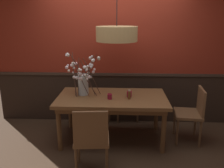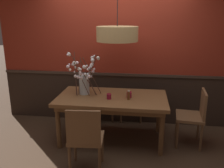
{
  "view_description": "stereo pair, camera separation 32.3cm",
  "coord_description": "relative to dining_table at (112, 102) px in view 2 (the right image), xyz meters",
  "views": [
    {
      "loc": [
        0.16,
        -3.57,
        1.97
      ],
      "look_at": [
        0.0,
        0.0,
        0.95
      ],
      "focal_mm": 38.34,
      "sensor_mm": 36.0,
      "label": 1
    },
    {
      "loc": [
        0.48,
        -3.54,
        1.97
      ],
      "look_at": [
        0.0,
        0.0,
        0.95
      ],
      "focal_mm": 38.34,
      "sensor_mm": 36.0,
      "label": 2
    }
  ],
  "objects": [
    {
      "name": "condiment_bottle",
      "position": [
        0.27,
        -0.11,
        0.16
      ],
      "size": [
        0.04,
        0.04,
        0.15
      ],
      "color": "brown",
      "rests_on": "dining_table"
    },
    {
      "name": "chair_far_side_right",
      "position": [
        0.25,
        0.91,
        -0.13
      ],
      "size": [
        0.46,
        0.46,
        0.94
      ],
      "color": "brown",
      "rests_on": "ground"
    },
    {
      "name": "dining_table",
      "position": [
        0.0,
        0.0,
        0.0
      ],
      "size": [
        1.72,
        0.95,
        0.74
      ],
      "color": "brown",
      "rests_on": "ground"
    },
    {
      "name": "chair_near_side_left",
      "position": [
        -0.22,
        -0.91,
        -0.15
      ],
      "size": [
        0.47,
        0.42,
        0.9
      ],
      "color": "brown",
      "rests_on": "ground"
    },
    {
      "name": "pendant_lamp",
      "position": [
        0.07,
        0.1,
        1.05
      ],
      "size": [
        0.63,
        0.63,
        1.29
      ],
      "color": "tan"
    },
    {
      "name": "candle_holder_nearer_edge",
      "position": [
        0.27,
        -0.01,
        0.13
      ],
      "size": [
        0.08,
        0.08,
        0.09
      ],
      "color": "maroon",
      "rests_on": "dining_table"
    },
    {
      "name": "ground_plane",
      "position": [
        0.0,
        0.0,
        -0.66
      ],
      "size": [
        24.0,
        24.0,
        0.0
      ],
      "primitive_type": "plane",
      "color": "#422D1E"
    },
    {
      "name": "candle_holder_nearer_center",
      "position": [
        -0.03,
        -0.12,
        0.13
      ],
      "size": [
        0.07,
        0.07,
        0.08
      ],
      "color": "maroon",
      "rests_on": "dining_table"
    },
    {
      "name": "vase_with_blossoms",
      "position": [
        -0.47,
        0.07,
        0.32
      ],
      "size": [
        0.56,
        0.56,
        0.69
      ],
      "color": "silver",
      "rests_on": "dining_table"
    },
    {
      "name": "back_wall",
      "position": [
        0.0,
        0.78,
        0.77
      ],
      "size": [
        4.39,
        0.14,
        2.88
      ],
      "color": "#2D2119",
      "rests_on": "ground"
    },
    {
      "name": "chair_far_side_left",
      "position": [
        -0.28,
        0.88,
        -0.15
      ],
      "size": [
        0.46,
        0.41,
        0.88
      ],
      "color": "brown",
      "rests_on": "ground"
    },
    {
      "name": "chair_head_east_end",
      "position": [
        1.28,
        0.01,
        -0.14
      ],
      "size": [
        0.45,
        0.49,
        0.89
      ],
      "color": "brown",
      "rests_on": "ground"
    }
  ]
}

